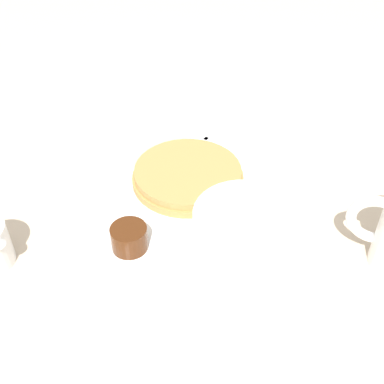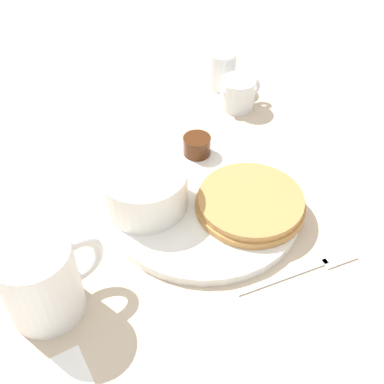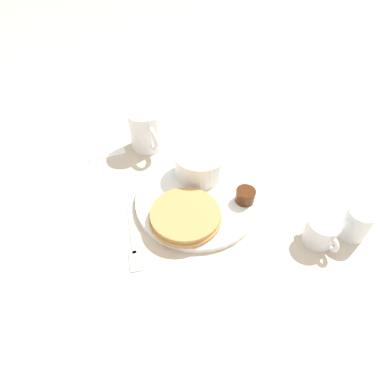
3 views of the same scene
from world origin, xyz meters
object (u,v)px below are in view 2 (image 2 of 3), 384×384
coffee_mug (42,280)px  fork (312,266)px  bowl (144,187)px  creamer_pitcher_near (238,93)px  plate (203,203)px  creamer_pitcher_far (222,69)px

coffee_mug → fork: 0.29m
bowl → creamer_pitcher_near: (-0.25, -0.08, -0.02)m
plate → coffee_mug: 0.22m
coffee_mug → creamer_pitcher_far: 0.47m
creamer_pitcher_far → fork: 0.39m
plate → creamer_pitcher_near: 0.23m
coffee_mug → bowl: bearing=-166.1°
coffee_mug → creamer_pitcher_near: size_ratio=1.43×
plate → bowl: bowl is taller
plate → bowl: 0.08m
plate → creamer_pitcher_near: (-0.20, -0.12, 0.02)m
bowl → coffee_mug: 0.17m
creamer_pitcher_near → creamer_pitcher_far: creamer_pitcher_far is taller
creamer_pitcher_near → creamer_pitcher_far: (-0.03, -0.06, 0.01)m
bowl → creamer_pitcher_near: 0.26m
plate → creamer_pitcher_far: size_ratio=3.53×
creamer_pitcher_near → bowl: bearing=17.5°
creamer_pitcher_near → fork: size_ratio=0.53×
bowl → fork: (-0.08, 0.20, -0.04)m
creamer_pitcher_near → creamer_pitcher_far: bearing=-112.6°
bowl → plate: bearing=141.4°
bowl → fork: bearing=111.7°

